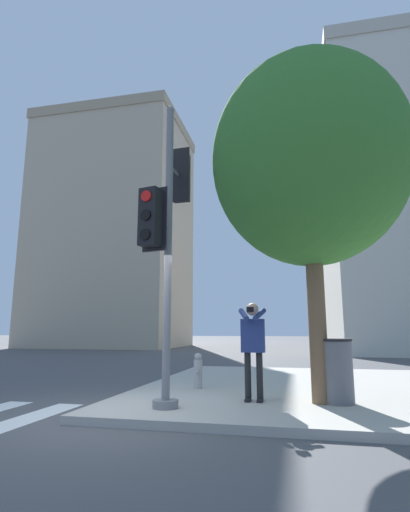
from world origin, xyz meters
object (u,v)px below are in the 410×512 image
(person_photographer, at_px, (253,341))
(street_tree, at_px, (309,161))
(traffic_signal_pole, at_px, (167,224))
(trash_bin, at_px, (336,370))
(fire_hydrant, at_px, (198,371))

(person_photographer, distance_m, street_tree, 3.39)
(traffic_signal_pole, relative_size, person_photographer, 3.07)
(person_photographer, bearing_deg, trash_bin, 3.88)
(trash_bin, bearing_deg, fire_hydrant, 156.35)
(traffic_signal_pole, height_order, trash_bin, traffic_signal_pole)
(street_tree, bearing_deg, fire_hydrant, 152.64)
(street_tree, height_order, fire_hydrant, street_tree)
(traffic_signal_pole, xyz_separation_m, trash_bin, (2.64, 0.98, -2.39))
(traffic_signal_pole, distance_m, trash_bin, 3.70)
(traffic_signal_pole, height_order, fire_hydrant, traffic_signal_pole)
(street_tree, bearing_deg, trash_bin, 14.68)
(person_photographer, xyz_separation_m, trash_bin, (1.35, 0.09, -0.47))
(traffic_signal_pole, height_order, street_tree, street_tree)
(traffic_signal_pole, bearing_deg, person_photographer, 34.53)
(person_photographer, bearing_deg, fire_hydrant, 135.73)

